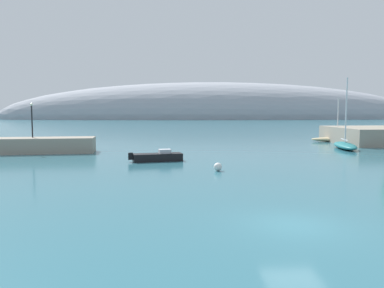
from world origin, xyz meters
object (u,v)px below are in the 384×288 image
object	(u,v)px
sailboat_sand_mid_mooring	(337,139)
harbor_lamp_post	(32,116)
motorboat_black_foreground	(158,157)
mooring_buoy_white	(218,167)
sailboat_teal_near_shore	(345,145)

from	to	relation	value
sailboat_sand_mid_mooring	harbor_lamp_post	distance (m)	44.73
motorboat_black_foreground	mooring_buoy_white	size ratio (longest dim) A/B	7.87
sailboat_teal_near_shore	sailboat_sand_mid_mooring	bearing A→B (deg)	172.89
sailboat_teal_near_shore	motorboat_black_foreground	distance (m)	26.27
sailboat_sand_mid_mooring	sailboat_teal_near_shore	bearing A→B (deg)	82.07
sailboat_teal_near_shore	mooring_buoy_white	size ratio (longest dim) A/B	13.52
mooring_buoy_white	sailboat_teal_near_shore	bearing A→B (deg)	42.34
sailboat_teal_near_shore	motorboat_black_foreground	world-z (taller)	sailboat_teal_near_shore
sailboat_sand_mid_mooring	motorboat_black_foreground	distance (m)	35.09
sailboat_sand_mid_mooring	motorboat_black_foreground	bearing A→B (deg)	49.20
sailboat_sand_mid_mooring	mooring_buoy_white	xyz separation A→B (m)	(-22.66, -27.92, -0.09)
sailboat_sand_mid_mooring	motorboat_black_foreground	world-z (taller)	sailboat_sand_mid_mooring
mooring_buoy_white	harbor_lamp_post	size ratio (longest dim) A/B	0.17
harbor_lamp_post	mooring_buoy_white	bearing A→B (deg)	-37.17
sailboat_sand_mid_mooring	harbor_lamp_post	world-z (taller)	sailboat_sand_mid_mooring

